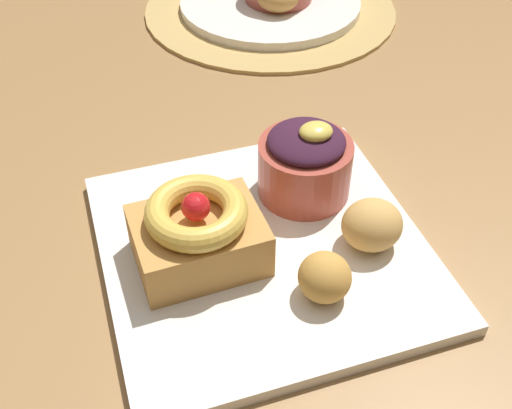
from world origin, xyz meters
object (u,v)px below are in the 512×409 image
(cake_slice, at_px, (198,232))
(berry_ramekin, at_px, (305,162))
(fritter_front, at_px, (325,277))
(back_plate, at_px, (270,3))
(fritter_middle, at_px, (372,225))
(front_plate, at_px, (263,249))

(cake_slice, height_order, berry_ramekin, berry_ramekin)
(fritter_front, distance_m, back_plate, 0.52)
(cake_slice, relative_size, fritter_middle, 2.03)
(fritter_middle, bearing_deg, berry_ramekin, 109.34)
(berry_ramekin, xyz_separation_m, fritter_front, (-0.03, -0.12, -0.01))
(fritter_middle, bearing_deg, cake_slice, 169.08)
(front_plate, xyz_separation_m, berry_ramekin, (0.06, 0.05, 0.04))
(fritter_front, xyz_separation_m, fritter_middle, (0.06, 0.04, 0.00))
(cake_slice, xyz_separation_m, berry_ramekin, (0.11, 0.05, 0.00))
(front_plate, bearing_deg, berry_ramekin, 43.07)
(back_plate, bearing_deg, berry_ramekin, -104.61)
(fritter_front, height_order, fritter_middle, fritter_middle)
(cake_slice, distance_m, fritter_front, 0.11)
(fritter_middle, xyz_separation_m, back_plate, (0.07, 0.47, -0.02))
(cake_slice, relative_size, berry_ramekin, 1.24)
(cake_slice, bearing_deg, fritter_front, -38.74)
(fritter_front, relative_size, back_plate, 0.17)
(berry_ramekin, bearing_deg, back_plate, 75.39)
(cake_slice, distance_m, fritter_middle, 0.14)
(back_plate, bearing_deg, cake_slice, -115.91)
(fritter_middle, distance_m, back_plate, 0.47)
(front_plate, relative_size, fritter_front, 6.34)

